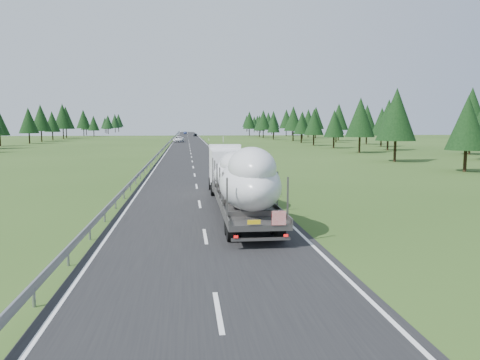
{
  "coord_description": "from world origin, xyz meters",
  "views": [
    {
      "loc": [
        -0.84,
        -21.67,
        5.29
      ],
      "look_at": [
        2.29,
        5.44,
        2.02
      ],
      "focal_mm": 35.0,
      "sensor_mm": 36.0,
      "label": 1
    }
  ],
  "objects": [
    {
      "name": "tree_line_right",
      "position": [
        41.03,
        136.92,
        6.8
      ],
      "size": [
        27.4,
        358.35,
        12.63
      ],
      "color": "black",
      "rests_on": "ground"
    },
    {
      "name": "distant_car_blue",
      "position": [
        -1.17,
        228.99,
        0.69
      ],
      "size": [
        1.78,
        4.27,
        1.37
      ],
      "primitive_type": "imported",
      "rotation": [
        0.0,
        0.0,
        -0.08
      ],
      "color": "#1C274E",
      "rests_on": "ground"
    },
    {
      "name": "road_surface",
      "position": [
        0.0,
        100.0,
        0.01
      ],
      "size": [
        10.0,
        400.0,
        0.02
      ],
      "primitive_type": "cube",
      "color": "black",
      "rests_on": "ground"
    },
    {
      "name": "distant_van",
      "position": [
        -3.04,
        118.17,
        0.86
      ],
      "size": [
        3.42,
        6.45,
        1.73
      ],
      "primitive_type": "imported",
      "rotation": [
        0.0,
        0.0,
        -0.09
      ],
      "color": "white",
      "rests_on": "ground"
    },
    {
      "name": "ground",
      "position": [
        0.0,
        0.0,
        0.0
      ],
      "size": [
        400.0,
        400.0,
        0.0
      ],
      "primitive_type": "plane",
      "color": "#2A4617",
      "rests_on": "ground"
    },
    {
      "name": "highway_sign",
      "position": [
        7.2,
        80.0,
        1.81
      ],
      "size": [
        0.08,
        0.9,
        2.6
      ],
      "color": "slate",
      "rests_on": "ground"
    },
    {
      "name": "tree_line_left",
      "position": [
        -44.61,
        147.26,
        6.94
      ],
      "size": [
        14.22,
        358.42,
        12.62
      ],
      "color": "black",
      "rests_on": "ground"
    },
    {
      "name": "distant_car_dark",
      "position": [
        3.25,
        183.61,
        0.68
      ],
      "size": [
        1.71,
        4.02,
        1.36
      ],
      "primitive_type": "imported",
      "rotation": [
        0.0,
        0.0,
        -0.03
      ],
      "color": "black",
      "rests_on": "ground"
    },
    {
      "name": "boat_truck",
      "position": [
        2.29,
        6.19,
        2.2
      ],
      "size": [
        3.04,
        19.59,
        4.22
      ],
      "color": "white",
      "rests_on": "ground"
    },
    {
      "name": "guardrail",
      "position": [
        -5.3,
        99.94,
        0.6
      ],
      "size": [
        0.1,
        400.0,
        0.76
      ],
      "color": "slate",
      "rests_on": "ground"
    },
    {
      "name": "marker_posts",
      "position": [
        6.5,
        155.0,
        0.54
      ],
      "size": [
        0.13,
        350.08,
        1.0
      ],
      "color": "silver",
      "rests_on": "ground"
    }
  ]
}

